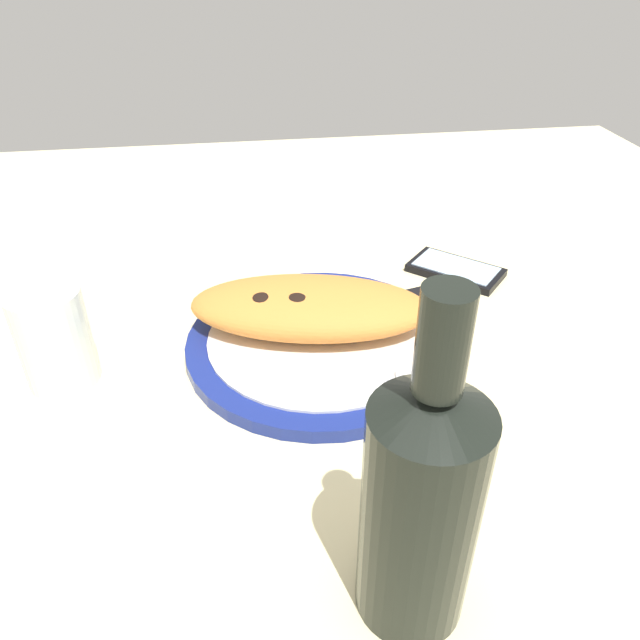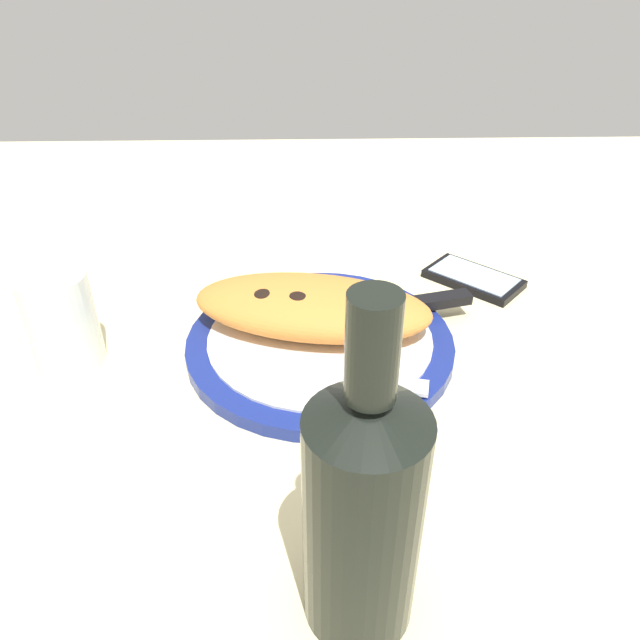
% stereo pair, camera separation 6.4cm
% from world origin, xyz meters
% --- Properties ---
extents(ground_plane, '(1.50, 1.50, 0.03)m').
position_xyz_m(ground_plane, '(0.00, 0.00, -0.01)').
color(ground_plane, beige).
extents(plate, '(0.29, 0.29, 0.02)m').
position_xyz_m(plate, '(0.00, 0.00, 0.01)').
color(plate, navy).
rests_on(plate, ground_plane).
extents(calzone, '(0.28, 0.17, 0.05)m').
position_xyz_m(calzone, '(-0.01, 0.02, 0.04)').
color(calzone, orange).
rests_on(calzone, plate).
extents(fork, '(0.16, 0.05, 0.00)m').
position_xyz_m(fork, '(0.04, -0.08, 0.02)').
color(fork, silver).
rests_on(fork, plate).
extents(knife, '(0.23, 0.07, 0.01)m').
position_xyz_m(knife, '(0.10, 0.05, 0.02)').
color(knife, silver).
rests_on(knife, plate).
extents(smartphone, '(0.13, 0.13, 0.01)m').
position_xyz_m(smartphone, '(0.20, 0.14, 0.01)').
color(smartphone, black).
rests_on(smartphone, ground_plane).
extents(water_glass, '(0.07, 0.07, 0.10)m').
position_xyz_m(water_glass, '(-0.26, -0.01, 0.04)').
color(water_glass, silver).
rests_on(water_glass, ground_plane).
extents(wine_bottle, '(0.07, 0.07, 0.25)m').
position_xyz_m(wine_bottle, '(0.02, -0.30, 0.10)').
color(wine_bottle, black).
rests_on(wine_bottle, ground_plane).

